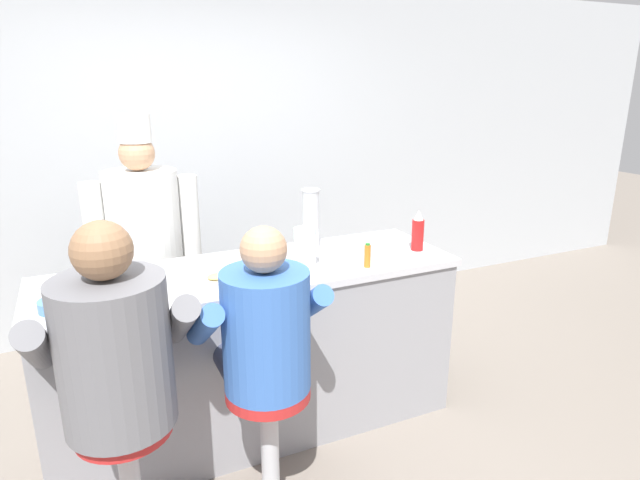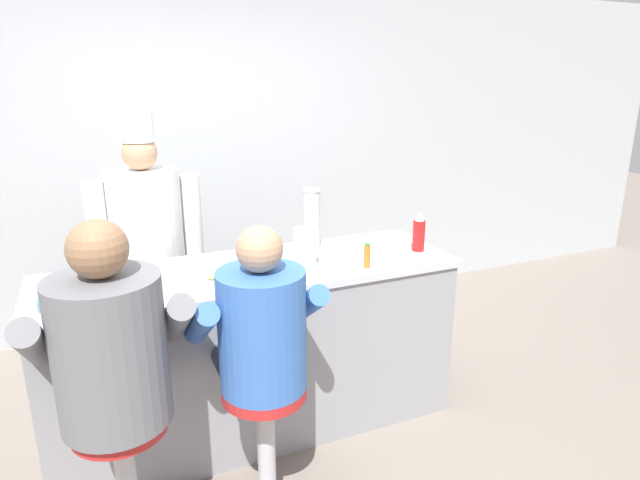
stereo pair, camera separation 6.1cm
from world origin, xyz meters
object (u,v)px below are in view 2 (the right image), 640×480
cook_in_whites_near (148,242)px  diner_seated_grey (112,359)px  cereal_bowl (57,303)px  water_pitcher_clear (305,247)px  ketchup_bottle_red (419,232)px  diner_seated_blue (261,341)px  coffee_mug_blue (130,275)px  breakfast_plate (217,279)px  hot_sauce_bottle_orange (367,256)px  cup_stack_steel (312,219)px  mustard_bottle_yellow (271,252)px  coffee_mug_white (53,284)px

cook_in_whites_near → diner_seated_grey: bearing=-102.2°
diner_seated_grey → cereal_bowl: bearing=112.8°
water_pitcher_clear → cereal_bowl: (-1.21, -0.07, -0.08)m
ketchup_bottle_red → diner_seated_blue: 1.27m
water_pitcher_clear → coffee_mug_blue: water_pitcher_clear is taller
breakfast_plate → water_pitcher_clear: bearing=4.4°
ketchup_bottle_red → hot_sauce_bottle_orange: size_ratio=1.80×
diner_seated_blue → cup_stack_steel: bearing=54.6°
diner_seated_grey → mustard_bottle_yellow: bearing=34.2°
water_pitcher_clear → cereal_bowl: size_ratio=1.32×
water_pitcher_clear → coffee_mug_blue: bearing=172.4°
cereal_bowl → cook_in_whites_near: bearing=61.4°
water_pitcher_clear → cereal_bowl: water_pitcher_clear is taller
mustard_bottle_yellow → diner_seated_blue: (-0.24, -0.58, -0.20)m
cereal_bowl → cup_stack_steel: 1.42m
coffee_mug_blue → cook_in_whites_near: size_ratio=0.08×
diner_seated_blue → breakfast_plate: bearing=97.9°
hot_sauce_bottle_orange → coffee_mug_blue: (-1.19, 0.27, -0.02)m
mustard_bottle_yellow → water_pitcher_clear: size_ratio=0.94×
mustard_bottle_yellow → water_pitcher_clear: bearing=-12.8°
coffee_mug_blue → diner_seated_blue: bearing=-54.6°
cook_in_whites_near → coffee_mug_blue: bearing=-102.8°
cup_stack_steel → water_pitcher_clear: bearing=-119.6°
ketchup_bottle_red → cup_stack_steel: cup_stack_steel is taller
ketchup_bottle_red → cereal_bowl: size_ratio=1.49×
mustard_bottle_yellow → coffee_mug_white: 1.07m
cook_in_whites_near → diner_seated_blue: bearing=-77.3°
diner_seated_blue → cook_in_whites_near: bearing=102.7°
coffee_mug_blue → cook_in_whites_near: 0.72m
diner_seated_grey → cook_in_whites_near: bearing=77.8°
coffee_mug_blue → cook_in_whites_near: (0.16, 0.70, -0.05)m
water_pitcher_clear → cup_stack_steel: cup_stack_steel is taller
coffee_mug_white → coffee_mug_blue: size_ratio=0.96×
cereal_bowl → cup_stack_steel: (1.37, 0.35, 0.16)m
breakfast_plate → diner_seated_blue: size_ratio=0.17×
cereal_bowl → coffee_mug_blue: bearing=30.2°
water_pitcher_clear → coffee_mug_white: water_pitcher_clear is taller
water_pitcher_clear → cup_stack_steel: size_ratio=0.59×
ketchup_bottle_red → water_pitcher_clear: (-0.72, 0.01, -0.01)m
mustard_bottle_yellow → breakfast_plate: (-0.31, -0.08, -0.08)m
cup_stack_steel → coffee_mug_white: bearing=-174.3°
water_pitcher_clear → mustard_bottle_yellow: bearing=167.2°
hot_sauce_bottle_orange → water_pitcher_clear: 0.34m
ketchup_bottle_red → coffee_mug_white: (-1.96, 0.15, -0.07)m
ketchup_bottle_red → coffee_mug_white: ketchup_bottle_red is taller
coffee_mug_white → cook_in_whites_near: cook_in_whites_near is taller
mustard_bottle_yellow → diner_seated_blue: diner_seated_blue is taller
ketchup_bottle_red → coffee_mug_blue: size_ratio=1.75×
ketchup_bottle_red → diner_seated_blue: size_ratio=0.17×
hot_sauce_bottle_orange → breakfast_plate: (-0.79, 0.11, -0.05)m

